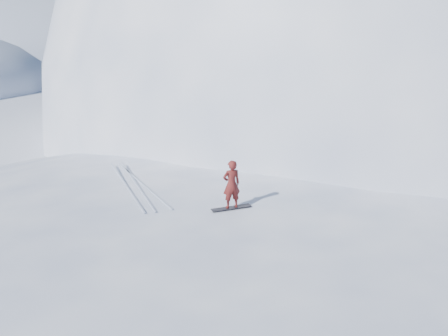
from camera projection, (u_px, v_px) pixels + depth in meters
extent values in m
plane|color=white|center=(198.00, 297.00, 13.84)|extent=(400.00, 400.00, 0.00)
ellipsoid|color=white|center=(209.00, 249.00, 16.85)|extent=(36.00, 28.00, 4.80)
ellipsoid|color=white|center=(367.00, 115.00, 43.02)|extent=(60.00, 56.00, 56.00)
ellipsoid|color=white|center=(274.00, 136.00, 34.66)|extent=(28.00, 24.00, 18.00)
ellipsoid|color=white|center=(394.00, 332.00, 12.25)|extent=(5.00, 4.50, 0.70)
ellipsoid|color=white|center=(127.00, 225.00, 18.91)|extent=(7.00, 6.30, 1.00)
ellipsoid|color=white|center=(337.00, 223.00, 19.18)|extent=(4.00, 3.60, 0.60)
cube|color=black|center=(231.00, 208.00, 14.60)|extent=(1.40, 0.40, 0.02)
imported|color=maroon|center=(231.00, 184.00, 14.35)|extent=(0.64, 0.45, 1.64)
cube|color=silver|center=(125.00, 184.00, 16.80)|extent=(1.06, 5.93, 0.04)
cube|color=silver|center=(136.00, 183.00, 16.89)|extent=(0.95, 5.94, 0.04)
cube|color=silver|center=(142.00, 183.00, 16.94)|extent=(1.66, 5.80, 0.04)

